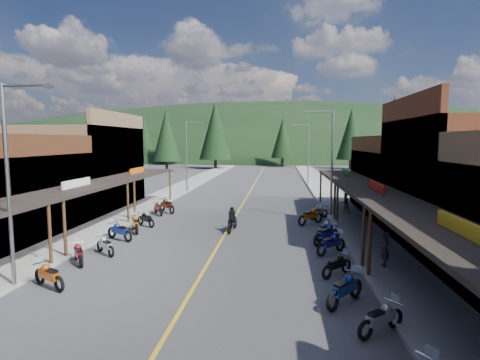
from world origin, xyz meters
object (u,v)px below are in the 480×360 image
(pine_4, at_px, (351,134))
(shop_east_2, at_px, (475,184))
(pine_7, at_px, (144,135))
(streetlight_0, at_px, (11,177))
(bike_east_9, at_px, (325,229))
(pine_1, at_px, (167,135))
(bike_west_10, at_px, (146,218))
(bike_west_11, at_px, (158,208))
(bike_east_6, at_px, (337,264))
(pine_3, at_px, (283,138))
(rider_on_bike, at_px, (232,221))
(streetlight_2, at_px, (330,160))
(bike_east_10, at_px, (311,215))
(bike_west_6, at_px, (79,253))
(pedestrian_east_b, at_px, (345,203))
(bike_west_12, at_px, (167,205))
(bike_east_8, at_px, (327,233))
(bike_east_11, at_px, (319,211))
(shop_west_3, at_px, (80,168))
(pine_10, at_px, (166,136))
(pine_2, at_px, (215,130))
(pine_5, at_px, (412,131))
(streetlight_1, at_px, (188,153))
(streetlight_3, at_px, (307,151))
(shop_east_3, at_px, (411,183))
(pine_8, at_px, (124,140))
(bike_west_7, at_px, (105,244))
(pine_9, at_px, (406,137))
(bike_west_5, at_px, (49,274))
(bike_west_8, at_px, (120,230))
(bike_east_5, at_px, (345,288))
(bike_west_9, at_px, (135,223))
(pine_0, at_px, (88,138))
(pine_11, at_px, (394,132))
(bike_east_4, at_px, (381,317))
(bike_east_7, at_px, (331,243))

(pine_4, bearing_deg, shop_east_2, -94.14)
(shop_east_2, height_order, pine_7, pine_7)
(streetlight_0, distance_m, bike_east_9, 16.22)
(pine_1, bearing_deg, bike_west_10, -74.29)
(bike_west_11, relative_size, bike_east_6, 1.08)
(pine_3, bearing_deg, rider_on_bike, -93.37)
(streetlight_2, xyz_separation_m, bike_east_10, (-1.39, -1.25, -3.80))
(bike_west_6, distance_m, pedestrian_east_b, 19.92)
(bike_west_12, xyz_separation_m, bike_east_8, (11.77, -8.09, -0.02))
(streetlight_2, relative_size, bike_east_11, 4.08)
(shop_west_3, height_order, pine_10, pine_10)
(pine_2, relative_size, pine_5, 1.00)
(streetlight_0, xyz_separation_m, pine_4, (24.95, 66.00, 2.78))
(streetlight_1, xyz_separation_m, pedestrian_east_b, (15.50, -11.45, -3.51))
(pine_7, height_order, bike_west_6, pine_7)
(streetlight_3, relative_size, pine_5, 0.57)
(shop_east_3, relative_size, pedestrian_east_b, 6.79)
(pine_8, xyz_separation_m, bike_east_10, (27.56, -33.25, -5.32))
(bike_east_11, bearing_deg, bike_west_7, -93.18)
(shop_west_3, relative_size, pine_9, 1.01)
(bike_west_10, distance_m, rider_on_bike, 6.14)
(streetlight_1, bearing_deg, pine_9, 36.62)
(shop_east_3, relative_size, pine_1, 0.87)
(shop_east_2, height_order, streetlight_2, shop_east_2)
(pine_1, bearing_deg, bike_west_5, -76.44)
(bike_west_8, xyz_separation_m, bike_east_5, (11.69, -7.54, 0.03))
(streetlight_3, relative_size, bike_west_7, 4.31)
(bike_west_9, distance_m, bike_east_6, 13.43)
(pine_5, height_order, bike_west_7, pine_5)
(pine_0, xyz_separation_m, bike_east_9, (46.10, -59.15, -5.84))
(pine_11, bearing_deg, bike_west_6, -122.50)
(bike_east_4, bearing_deg, streetlight_0, -136.61)
(pine_3, bearing_deg, bike_east_7, -88.21)
(pine_11, distance_m, bike_east_4, 48.58)
(pine_9, distance_m, bike_east_7, 48.88)
(pine_0, distance_m, bike_west_11, 63.16)
(bike_west_7, relative_size, bike_west_11, 0.93)
(streetlight_1, relative_size, bike_west_11, 4.01)
(shop_west_3, bearing_deg, bike_west_12, -10.11)
(shop_east_2, relative_size, bike_west_6, 5.65)
(bike_west_6, relative_size, bike_east_8, 0.86)
(bike_west_9, bearing_deg, pine_9, 25.61)
(streetlight_3, height_order, bike_west_11, streetlight_3)
(shop_east_3, xyz_separation_m, bike_west_7, (-19.27, -12.71, -2.00))
(bike_west_11, xyz_separation_m, bike_west_12, (0.45, 0.85, 0.09))
(shop_west_3, xyz_separation_m, bike_east_6, (19.66, -14.57, -2.99))
(pine_4, relative_size, bike_east_4, 6.49)
(pine_2, bearing_deg, bike_west_5, -86.14)
(pine_7, distance_m, bike_east_7, 85.35)
(pine_3, xyz_separation_m, bike_east_9, (2.10, -63.15, -5.84))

